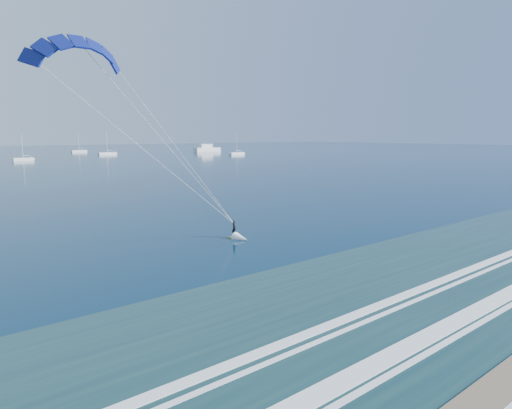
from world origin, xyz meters
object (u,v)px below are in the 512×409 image
Objects in this scene: kitesurfer_rig at (170,149)px; sailboat_4 at (107,153)px; sailboat_3 at (79,151)px; sailboat_5 at (237,153)px; sailboat_2 at (23,159)px; motor_yacht at (207,149)px.

sailboat_4 is (70.89, 190.22, -8.05)m from kitesurfer_rig.
sailboat_3 is 1.01× the size of sailboat_5.
sailboat_2 is 55.80m from sailboat_4.
sailboat_3 reaches higher than sailboat_2.
motor_yacht is 72.05m from sailboat_3.
motor_yacht is at bearing -32.27° from sailboat_3.
sailboat_4 is (45.80, 31.87, 0.01)m from sailboat_2.
motor_yacht is at bearing 17.76° from sailboat_2.
kitesurfer_rig is at bearing -107.06° from sailboat_3.
sailboat_5 is (95.70, -9.15, 0.01)m from sailboat_2.
kitesurfer_rig is 1.26× the size of motor_yacht.
sailboat_2 is 0.88× the size of sailboat_3.
sailboat_3 reaches higher than motor_yacht.
sailboat_4 is 64.59m from sailboat_5.
sailboat_3 is 95.81m from sailboat_5.
sailboat_2 is 96.13m from sailboat_5.
sailboat_4 is at bearing -177.83° from motor_yacht.
kitesurfer_rig is 1.81× the size of sailboat_3.
kitesurfer_rig is 233.42m from motor_yacht.
kitesurfer_rig is at bearing -99.00° from sailboat_2.
sailboat_5 is at bearing 51.01° from kitesurfer_rig.
sailboat_3 is at bearing 147.73° from motor_yacht.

